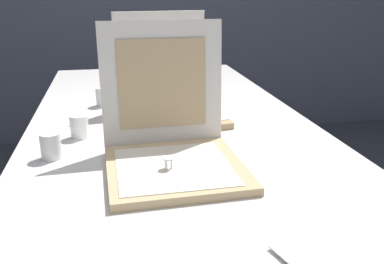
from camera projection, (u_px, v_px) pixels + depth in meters
table at (176, 145)px, 1.39m from camera, size 0.98×2.32×0.75m
pizza_box_front at (172, 147)px, 1.10m from camera, size 0.36×0.38×0.37m
pizza_box_middle at (168, 102)px, 1.53m from camera, size 0.38×0.39×0.37m
cup_white_far at (103, 97)px, 1.67m from camera, size 0.06×0.06×0.07m
cup_white_near_center at (51, 146)px, 1.16m from camera, size 0.06×0.06×0.07m
cup_white_mid at (79, 127)px, 1.32m from camera, size 0.06×0.06×0.07m
napkin_pile at (322, 256)px, 0.74m from camera, size 0.18×0.17×0.01m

